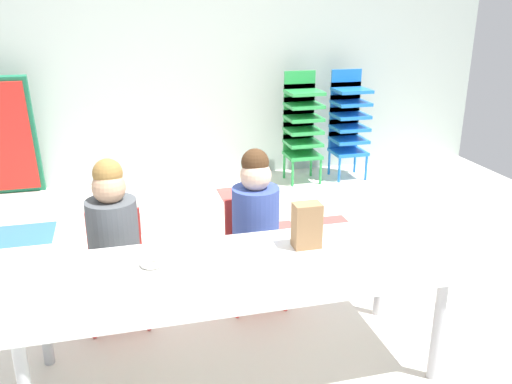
% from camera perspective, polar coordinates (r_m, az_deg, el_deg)
% --- Properties ---
extents(ground_plane, '(6.20, 4.96, 0.02)m').
position_cam_1_polar(ground_plane, '(3.21, -1.75, -11.79)').
color(ground_plane, silver).
extents(back_wall, '(6.20, 0.10, 2.62)m').
position_cam_1_polar(back_wall, '(5.20, -8.26, 15.53)').
color(back_wall, '#B2C1B7').
rests_on(back_wall, ground_plane).
extents(craft_table, '(1.90, 0.68, 0.55)m').
position_cam_1_polar(craft_table, '(2.44, -2.16, -8.81)').
color(craft_table, white).
rests_on(craft_table, ground_plane).
extents(seated_child_near_camera, '(0.32, 0.32, 0.92)m').
position_cam_1_polar(seated_child_near_camera, '(2.89, -14.89, -3.69)').
color(seated_child_near_camera, red).
rests_on(seated_child_near_camera, ground_plane).
extents(seated_child_middle_seat, '(0.33, 0.33, 0.92)m').
position_cam_1_polar(seated_child_middle_seat, '(2.97, -0.08, -2.34)').
color(seated_child_middle_seat, red).
rests_on(seated_child_middle_seat, ground_plane).
extents(kid_chair_green_stack, '(0.32, 0.30, 1.04)m').
position_cam_1_polar(kid_chair_green_stack, '(5.16, 4.88, 7.42)').
color(kid_chair_green_stack, green).
rests_on(kid_chair_green_stack, ground_plane).
extents(kid_chair_blue_stack, '(0.32, 0.30, 1.04)m').
position_cam_1_polar(kid_chair_blue_stack, '(5.33, 9.72, 7.61)').
color(kid_chair_blue_stack, blue).
rests_on(kid_chair_blue_stack, ground_plane).
extents(paper_bag_brown, '(0.13, 0.09, 0.22)m').
position_cam_1_polar(paper_bag_brown, '(2.56, 5.39, -3.53)').
color(paper_bag_brown, '#9E754C').
rests_on(paper_bag_brown, craft_table).
extents(paper_plate_near_edge, '(0.18, 0.18, 0.01)m').
position_cam_1_polar(paper_plate_near_edge, '(2.45, -10.87, -7.71)').
color(paper_plate_near_edge, white).
rests_on(paper_plate_near_edge, craft_table).
extents(donut_powdered_on_plate, '(0.11, 0.11, 0.03)m').
position_cam_1_polar(donut_powdered_on_plate, '(2.44, -10.90, -7.29)').
color(donut_powdered_on_plate, white).
rests_on(donut_powdered_on_plate, craft_table).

